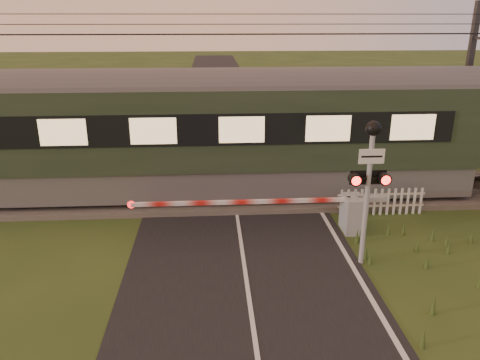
{
  "coord_description": "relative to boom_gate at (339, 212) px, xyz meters",
  "views": [
    {
      "loc": [
        -0.78,
        -8.91,
        6.03
      ],
      "look_at": [
        -0.01,
        3.2,
        1.78
      ],
      "focal_mm": 35.0,
      "sensor_mm": 36.0,
      "label": 1
    }
  ],
  "objects": [
    {
      "name": "crossing_signal",
      "position": [
        0.1,
        -1.91,
        1.95
      ],
      "size": [
        0.95,
        0.37,
        3.74
      ],
      "color": "gray",
      "rests_on": "ground"
    },
    {
      "name": "picket_fence",
      "position": [
        1.68,
        1.11,
        -0.17
      ],
      "size": [
        2.81,
        0.07,
        0.89
      ],
      "color": "silver",
      "rests_on": "ground"
    },
    {
      "name": "road",
      "position": [
        -2.9,
        -3.73,
        -0.61
      ],
      "size": [
        6.0,
        140.0,
        0.03
      ],
      "color": "black",
      "rests_on": "ground"
    },
    {
      "name": "track_bed",
      "position": [
        -2.92,
        3.01,
        -0.55
      ],
      "size": [
        140.0,
        3.4,
        0.39
      ],
      "color": "#47423D",
      "rests_on": "ground"
    },
    {
      "name": "overhead_wires",
      "position": [
        -2.92,
        3.01,
        5.11
      ],
      "size": [
        120.0,
        0.62,
        0.62
      ],
      "color": "black",
      "rests_on": "ground"
    },
    {
      "name": "boom_gate",
      "position": [
        0.0,
        0.0,
        0.0
      ],
      "size": [
        7.49,
        0.84,
        1.11
      ],
      "color": "gray",
      "rests_on": "ground"
    },
    {
      "name": "catenary_mast",
      "position": [
        6.22,
        5.23,
        2.82
      ],
      "size": [
        0.21,
        2.45,
        6.59
      ],
      "color": "#2D2D30",
      "rests_on": "ground"
    },
    {
      "name": "ground",
      "position": [
        -2.92,
        -3.49,
        -0.62
      ],
      "size": [
        160.0,
        160.0,
        0.0
      ],
      "primitive_type": "plane",
      "color": "#283F18",
      "rests_on": "ground"
    }
  ]
}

